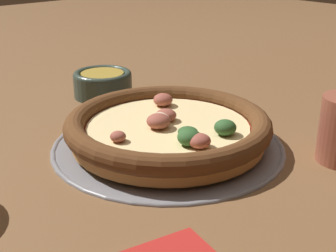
{
  "coord_description": "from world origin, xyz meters",
  "views": [
    {
      "loc": [
        -0.39,
        -0.43,
        0.27
      ],
      "look_at": [
        0.0,
        0.0,
        0.03
      ],
      "focal_mm": 50.0,
      "sensor_mm": 36.0,
      "label": 1
    }
  ],
  "objects": [
    {
      "name": "ground_plane",
      "position": [
        0.0,
        0.0,
        0.0
      ],
      "size": [
        3.0,
        3.0,
        0.0
      ],
      "primitive_type": "plane",
      "color": "brown"
    },
    {
      "name": "pizza",
      "position": [
        -0.0,
        -0.0,
        0.03
      ],
      "size": [
        0.28,
        0.28,
        0.04
      ],
      "color": "#BC7F42",
      "rests_on": "pizza_tray"
    },
    {
      "name": "pizza_tray",
      "position": [
        0.0,
        0.0,
        0.0
      ],
      "size": [
        0.32,
        0.32,
        0.01
      ],
      "color": "gray",
      "rests_on": "ground_plane"
    },
    {
      "name": "bowl_near",
      "position": [
        0.06,
        0.24,
        0.02
      ],
      "size": [
        0.1,
        0.1,
        0.05
      ],
      "color": "#334238",
      "rests_on": "ground_plane"
    }
  ]
}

